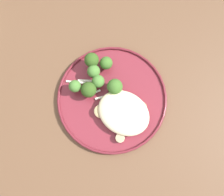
% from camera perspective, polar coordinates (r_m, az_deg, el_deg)
% --- Properties ---
extents(ground, '(6.00, 6.00, 0.00)m').
position_cam_1_polar(ground, '(1.43, -0.79, -6.93)').
color(ground, '#665B51').
extents(wooden_dining_table, '(1.40, 1.00, 0.74)m').
position_cam_1_polar(wooden_dining_table, '(0.77, -1.45, -2.91)').
color(wooden_dining_table, brown).
rests_on(wooden_dining_table, ground).
extents(dinner_plate, '(0.29, 0.29, 0.02)m').
position_cam_1_polar(dinner_plate, '(0.69, 0.00, -0.19)').
color(dinner_plate, maroon).
rests_on(dinner_plate, wooden_dining_table).
extents(noodle_bed, '(0.14, 0.11, 0.04)m').
position_cam_1_polar(noodle_bed, '(0.66, 2.58, -3.27)').
color(noodle_bed, beige).
rests_on(noodle_bed, dinner_plate).
extents(seared_scallop_tiny_bay, '(0.03, 0.03, 0.01)m').
position_cam_1_polar(seared_scallop_tiny_bay, '(0.68, 6.17, -2.21)').
color(seared_scallop_tiny_bay, '#DBB77A').
rests_on(seared_scallop_tiny_bay, dinner_plate).
extents(seared_scallop_front_small, '(0.03, 0.03, 0.02)m').
position_cam_1_polar(seared_scallop_front_small, '(0.67, 4.07, -3.53)').
color(seared_scallop_front_small, '#DBB77A').
rests_on(seared_scallop_front_small, dinner_plate).
extents(seared_scallop_half_hidden, '(0.03, 0.03, 0.02)m').
position_cam_1_polar(seared_scallop_half_hidden, '(0.67, -2.46, -3.01)').
color(seared_scallop_half_hidden, '#E5C689').
rests_on(seared_scallop_half_hidden, dinner_plate).
extents(seared_scallop_on_noodles, '(0.02, 0.02, 0.01)m').
position_cam_1_polar(seared_scallop_on_noodles, '(0.66, 1.74, -8.76)').
color(seared_scallop_on_noodles, beige).
rests_on(seared_scallop_on_noodles, dinner_plate).
extents(seared_scallop_rear_pale, '(0.03, 0.03, 0.01)m').
position_cam_1_polar(seared_scallop_rear_pale, '(0.68, 1.81, 0.44)').
color(seared_scallop_rear_pale, beige).
rests_on(seared_scallop_rear_pale, dinner_plate).
extents(seared_scallop_left_edge, '(0.03, 0.03, 0.01)m').
position_cam_1_polar(seared_scallop_left_edge, '(0.67, 5.40, -5.21)').
color(seared_scallop_left_edge, beige).
rests_on(seared_scallop_left_edge, dinner_plate).
extents(broccoli_floret_beside_noodles, '(0.03, 0.03, 0.05)m').
position_cam_1_polar(broccoli_floret_beside_noodles, '(0.67, -3.05, 3.65)').
color(broccoli_floret_beside_noodles, '#7A994C').
rests_on(broccoli_floret_beside_noodles, dinner_plate).
extents(broccoli_floret_tall_stalk, '(0.03, 0.03, 0.05)m').
position_cam_1_polar(broccoli_floret_tall_stalk, '(0.68, -1.30, 7.63)').
color(broccoli_floret_tall_stalk, '#89A356').
rests_on(broccoli_floret_tall_stalk, dinner_plate).
extents(broccoli_floret_split_head, '(0.04, 0.04, 0.05)m').
position_cam_1_polar(broccoli_floret_split_head, '(0.66, -5.14, 1.82)').
color(broccoli_floret_split_head, '#89A356').
rests_on(broccoli_floret_split_head, dinner_plate).
extents(broccoli_floret_right_tilted, '(0.04, 0.04, 0.05)m').
position_cam_1_polar(broccoli_floret_right_tilted, '(0.66, 0.51, 2.56)').
color(broccoli_floret_right_tilted, '#7A994C').
rests_on(broccoli_floret_right_tilted, dinner_plate).
extents(broccoli_floret_center_pile, '(0.03, 0.03, 0.05)m').
position_cam_1_polar(broccoli_floret_center_pile, '(0.67, -4.03, 5.81)').
color(broccoli_floret_center_pile, '#7A994C').
rests_on(broccoli_floret_center_pile, dinner_plate).
extents(broccoli_floret_rear_charred, '(0.04, 0.04, 0.06)m').
position_cam_1_polar(broccoli_floret_rear_charred, '(0.68, -4.49, 8.26)').
color(broccoli_floret_rear_charred, '#89A356').
rests_on(broccoli_floret_rear_charred, dinner_plate).
extents(broccoli_floret_near_rim, '(0.03, 0.03, 0.05)m').
position_cam_1_polar(broccoli_floret_near_rim, '(0.67, -8.02, 2.68)').
color(broccoli_floret_near_rim, '#7A994C').
rests_on(broccoli_floret_near_rim, dinner_plate).
extents(onion_sliver_long_sliver, '(0.03, 0.04, 0.00)m').
position_cam_1_polar(onion_sliver_long_sliver, '(0.69, -4.09, 1.05)').
color(onion_sliver_long_sliver, silver).
rests_on(onion_sliver_long_sliver, dinner_plate).
extents(onion_sliver_curled_piece, '(0.04, 0.02, 0.00)m').
position_cam_1_polar(onion_sliver_curled_piece, '(0.70, -5.76, 3.80)').
color(onion_sliver_curled_piece, silver).
rests_on(onion_sliver_curled_piece, dinner_plate).
extents(onion_sliver_short_strip, '(0.06, 0.03, 0.00)m').
position_cam_1_polar(onion_sliver_short_strip, '(0.70, -7.59, 3.44)').
color(onion_sliver_short_strip, silver).
rests_on(onion_sliver_short_strip, dinner_plate).
extents(onion_sliver_pale_crescent, '(0.03, 0.03, 0.00)m').
position_cam_1_polar(onion_sliver_pale_crescent, '(0.68, -2.18, 0.18)').
color(onion_sliver_pale_crescent, silver).
rests_on(onion_sliver_pale_crescent, dinner_plate).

